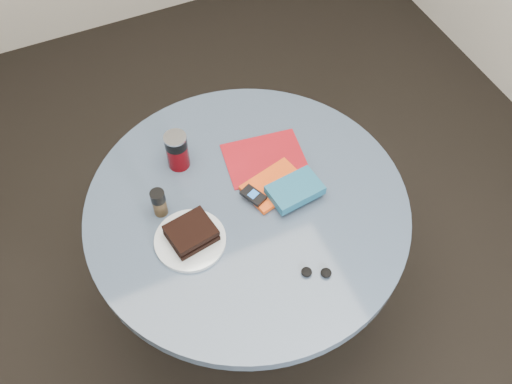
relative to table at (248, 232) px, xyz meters
name	(u,v)px	position (x,y,z in m)	size (l,w,h in m)	color
ground	(249,306)	(0.00, 0.00, -0.59)	(4.00, 4.00, 0.00)	black
table	(248,232)	(0.00, 0.00, 0.00)	(1.00, 1.00, 0.75)	black
plate	(190,240)	(-0.20, -0.05, 0.17)	(0.21, 0.21, 0.01)	silver
sandwich	(191,233)	(-0.20, -0.05, 0.20)	(0.15, 0.13, 0.05)	black
soda_can	(177,151)	(-0.13, 0.24, 0.23)	(0.08, 0.08, 0.13)	#570409
pepper_grinder	(159,203)	(-0.25, 0.08, 0.21)	(0.05, 0.05, 0.10)	#42311C
magazine	(265,158)	(0.12, 0.14, 0.17)	(0.25, 0.19, 0.00)	maroon
red_book	(274,185)	(0.10, 0.02, 0.18)	(0.19, 0.12, 0.02)	#DC4611
novel	(295,190)	(0.15, -0.03, 0.20)	(0.16, 0.10, 0.03)	navy
mp3_player	(253,195)	(0.02, 0.01, 0.19)	(0.07, 0.09, 0.01)	black
headphones	(316,272)	(0.08, -0.30, 0.17)	(0.09, 0.07, 0.02)	black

